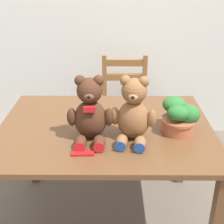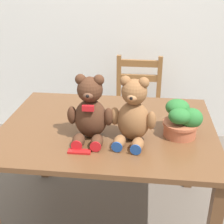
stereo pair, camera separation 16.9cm
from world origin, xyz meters
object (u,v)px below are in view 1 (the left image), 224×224
(wooden_chair_behind, at_px, (125,108))
(potted_plant, at_px, (179,116))
(chocolate_bar, at_px, (83,153))
(teddy_bear_left, at_px, (90,113))
(teddy_bear_right, at_px, (133,113))

(wooden_chair_behind, relative_size, potted_plant, 3.99)
(potted_plant, xyz_separation_m, chocolate_bar, (-0.53, -0.25, -0.09))
(wooden_chair_behind, bearing_deg, chocolate_bar, 78.32)
(teddy_bear_left, xyz_separation_m, potted_plant, (0.50, 0.08, -0.06))
(teddy_bear_left, relative_size, chocolate_bar, 3.09)
(teddy_bear_left, bearing_deg, teddy_bear_right, 179.26)
(teddy_bear_right, bearing_deg, potted_plant, -153.90)
(wooden_chair_behind, height_order, teddy_bear_right, teddy_bear_right)
(potted_plant, height_order, chocolate_bar, potted_plant)
(wooden_chair_behind, xyz_separation_m, potted_plant, (0.28, -0.99, 0.39))
(teddy_bear_left, xyz_separation_m, chocolate_bar, (-0.03, -0.17, -0.15))
(wooden_chair_behind, xyz_separation_m, chocolate_bar, (-0.26, -1.24, 0.30))
(wooden_chair_behind, distance_m, teddy_bear_left, 1.19)
(teddy_bear_left, bearing_deg, wooden_chair_behind, -102.75)
(wooden_chair_behind, distance_m, chocolate_bar, 1.30)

